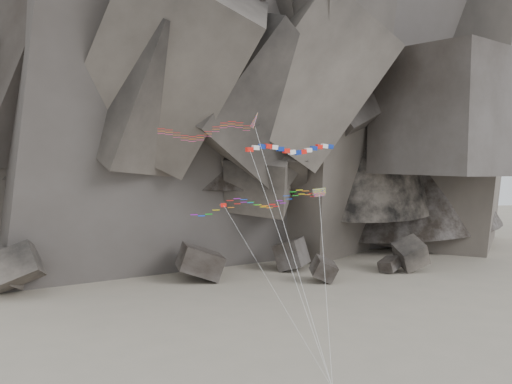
{
  "coord_description": "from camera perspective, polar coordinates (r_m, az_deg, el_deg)",
  "views": [
    {
      "loc": [
        -9.22,
        -55.34,
        21.59
      ],
      "look_at": [
        0.52,
        6.0,
        16.41
      ],
      "focal_mm": 40.0,
      "sensor_mm": 36.0,
      "label": 1
    }
  ],
  "objects": [
    {
      "name": "headland",
      "position": [
        127.33,
        -4.9,
        13.97
      ],
      "size": [
        110.0,
        70.0,
        84.0
      ],
      "primitive_type": null,
      "color": "#5D544C",
      "rests_on": "ground"
    },
    {
      "name": "boulder_field",
      "position": [
        91.09,
        -10.71,
        -7.66
      ],
      "size": [
        71.03,
        17.72,
        8.43
      ],
      "color": "#47423F",
      "rests_on": "ground"
    },
    {
      "name": "banner_kite",
      "position": [
        61.41,
        3.57,
        4.25
      ],
      "size": [
        10.46,
        18.32,
        20.23
      ],
      "rotation": [
        0.0,
        0.0,
        0.35
      ],
      "color": "red",
      "rests_on": "ground"
    },
    {
      "name": "pennant_kite",
      "position": [
        54.53,
        -1.55,
        -4.28
      ],
      "size": [
        8.13,
        11.69,
        14.37
      ],
      "rotation": [
        0.0,
        0.0,
        0.29
      ],
      "color": "red",
      "rests_on": "ground"
    },
    {
      "name": "delta_kite",
      "position": [
        58.63,
        -5.51,
        6.14
      ],
      "size": [
        14.71,
        15.16,
        23.52
      ],
      "rotation": [
        0.0,
        0.0,
        0.03
      ],
      "color": "red",
      "rests_on": "ground"
    },
    {
      "name": "parafoil_kite",
      "position": [
        57.99,
        -0.3,
        -1.04
      ],
      "size": [
        14.72,
        14.11,
        15.6
      ],
      "rotation": [
        0.0,
        0.0,
        0.03
      ],
      "color": "yellow",
      "rests_on": "ground"
    },
    {
      "name": "ground",
      "position": [
        60.12,
        0.42,
        -16.28
      ],
      "size": [
        260.0,
        260.0,
        0.0
      ],
      "primitive_type": "plane",
      "color": "gray",
      "rests_on": "ground"
    }
  ]
}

